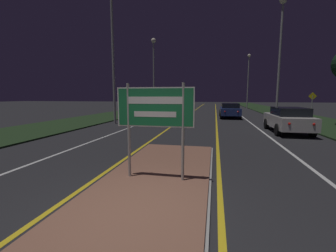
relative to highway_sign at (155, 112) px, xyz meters
name	(u,v)px	position (x,y,z in m)	size (l,w,h in m)	color
ground_plane	(131,217)	(0.00, -1.68, -1.73)	(160.00, 160.00, 0.00)	#232326
median_island	(156,180)	(0.00, 0.00, -1.69)	(2.71, 7.63, 0.10)	#999993
verge_left	(116,115)	(-9.50, 18.32, -1.69)	(5.00, 100.00, 0.08)	#1E3319
verge_right	(301,118)	(9.50, 18.32, -1.69)	(5.00, 100.00, 0.08)	#1E3319
centre_line_yellow_left	(191,113)	(-1.54, 23.32, -1.72)	(0.12, 70.00, 0.01)	gold
centre_line_yellow_right	(216,113)	(1.54, 23.32, -1.72)	(0.12, 70.00, 0.01)	gold
lane_line_white_left	(171,113)	(-4.20, 23.32, -1.72)	(0.12, 70.00, 0.01)	silver
lane_line_white_right	(238,114)	(4.20, 23.32, -1.72)	(0.12, 70.00, 0.01)	silver
edge_line_white_left	(148,112)	(-7.20, 23.32, -1.72)	(0.10, 70.00, 0.01)	silver
edge_line_white_right	(264,114)	(7.20, 23.32, -1.72)	(0.10, 70.00, 0.01)	silver
highway_sign	(155,112)	(0.00, 0.00, 0.00)	(1.87, 0.07, 2.31)	#9E9E99
streetlight_left_near	(112,26)	(-6.11, 10.83, 5.45)	(0.53, 0.53, 11.39)	#9E9E99
streetlight_left_far	(154,62)	(-6.61, 23.99, 4.86)	(0.61, 0.61, 9.53)	#9E9E99
streetlight_right_near	(281,38)	(6.65, 15.95, 5.19)	(0.60, 0.60, 10.23)	#9E9E99
streetlight_right_far	(248,74)	(6.66, 34.61, 4.02)	(0.52, 0.52, 8.93)	#9E9E99
car_receding_0	(288,119)	(5.54, 8.89, -0.95)	(1.89, 4.42, 1.47)	silver
car_receding_1	(230,110)	(2.82, 17.62, -0.96)	(1.92, 4.71, 1.42)	navy
car_approaching_0	(166,111)	(-2.89, 14.51, -0.91)	(2.04, 4.35, 1.55)	#B7B7BC
car_approaching_1	(165,105)	(-5.58, 26.41, -0.94)	(1.93, 4.56, 1.44)	navy
warning_sign	(312,104)	(8.76, 14.23, -0.25)	(0.60, 0.06, 2.32)	#9E9E99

